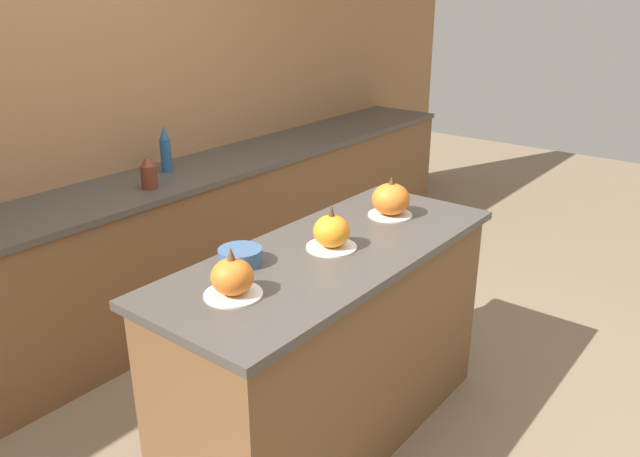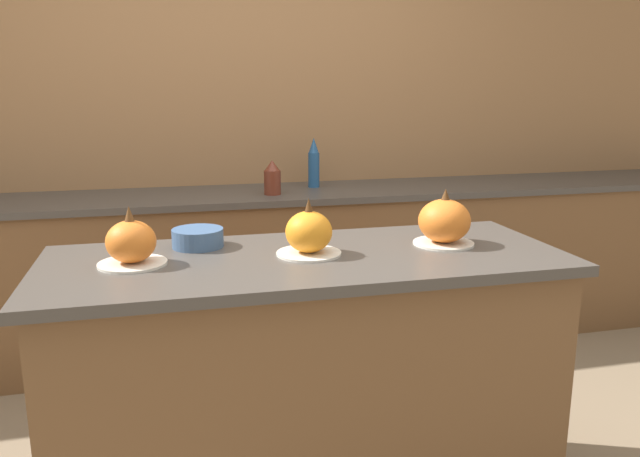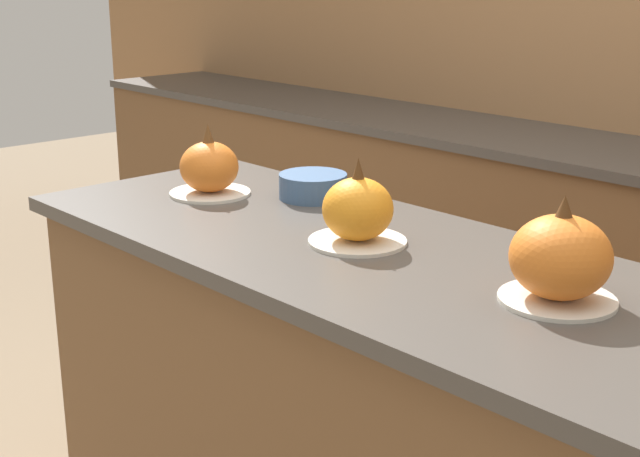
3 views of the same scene
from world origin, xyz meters
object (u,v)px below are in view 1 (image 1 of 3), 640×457
object	(u,v)px
mixing_bowl	(240,256)
pumpkin_cake_right	(391,200)
pumpkin_cake_center	(332,233)
bottle_tall	(165,150)
pumpkin_cake_left	(232,278)
bottle_short	(149,173)

from	to	relation	value
mixing_bowl	pumpkin_cake_right	bearing A→B (deg)	-11.55
pumpkin_cake_center	bottle_tall	xyz separation A→B (m)	(0.38, 1.53, 0.03)
pumpkin_cake_left	pumpkin_cake_center	xyz separation A→B (m)	(0.55, -0.01, 0.00)
pumpkin_cake_center	bottle_tall	size ratio (longest dim) A/B	0.75
pumpkin_cake_right	bottle_short	distance (m)	1.38
bottle_tall	bottle_short	distance (m)	0.33
pumpkin_cake_left	pumpkin_cake_center	world-z (taller)	pumpkin_cake_center
mixing_bowl	pumpkin_cake_center	bearing A→B (deg)	-28.37
pumpkin_cake_right	pumpkin_cake_center	bearing A→B (deg)	-177.96
pumpkin_cake_left	bottle_short	distance (m)	1.49
bottle_tall	bottle_short	xyz separation A→B (m)	(-0.27, -0.19, -0.05)
bottle_tall	mixing_bowl	xyz separation A→B (m)	(-0.73, -1.35, -0.07)
pumpkin_cake_right	mixing_bowl	bearing A→B (deg)	168.45
pumpkin_cake_center	mixing_bowl	size ratio (longest dim) A/B	1.22
pumpkin_cake_left	bottle_tall	distance (m)	1.78
pumpkin_cake_left	bottle_short	world-z (taller)	pumpkin_cake_left
bottle_short	pumpkin_cake_right	bearing A→B (deg)	-74.50
bottle_tall	mixing_bowl	bearing A→B (deg)	-118.27
pumpkin_cake_left	pumpkin_cake_center	size ratio (longest dim) A/B	0.99
pumpkin_cake_center	bottle_short	xyz separation A→B (m)	(0.11, 1.34, -0.01)
bottle_tall	bottle_short	world-z (taller)	bottle_tall
pumpkin_cake_left	pumpkin_cake_right	world-z (taller)	pumpkin_cake_right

